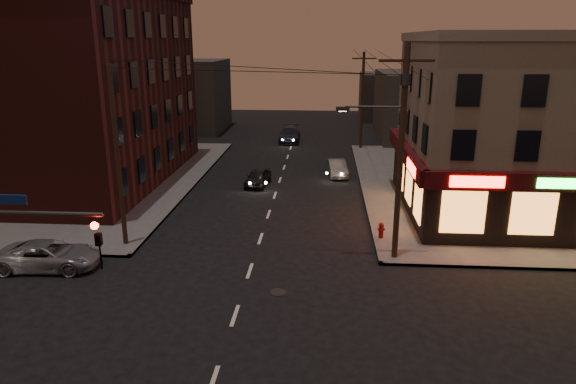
# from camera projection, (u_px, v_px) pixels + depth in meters

# --- Properties ---
(ground) EXTENTS (120.00, 120.00, 0.00)m
(ground) POSITION_uv_depth(u_px,v_px,m) (235.00, 316.00, 19.79)
(ground) COLOR black
(ground) RESTS_ON ground
(sidewalk_ne) EXTENTS (24.00, 28.00, 0.15)m
(sidewalk_ne) POSITION_uv_depth(u_px,v_px,m) (529.00, 187.00, 36.69)
(sidewalk_ne) COLOR #514F4C
(sidewalk_ne) RESTS_ON ground
(sidewalk_nw) EXTENTS (24.00, 28.00, 0.15)m
(sidewalk_nw) POSITION_uv_depth(u_px,v_px,m) (44.00, 178.00, 39.18)
(sidewalk_nw) COLOR #514F4C
(sidewalk_nw) RESTS_ON ground
(pizza_building) EXTENTS (15.85, 12.85, 10.50)m
(pizza_building) POSITION_uv_depth(u_px,v_px,m) (541.00, 126.00, 30.01)
(pizza_building) COLOR gray
(pizza_building) RESTS_ON sidewalk_ne
(brick_apartment) EXTENTS (12.00, 20.00, 13.00)m
(brick_apartment) POSITION_uv_depth(u_px,v_px,m) (79.00, 91.00, 37.06)
(brick_apartment) COLOR #471916
(brick_apartment) RESTS_ON sidewalk_nw
(bg_building_ne_a) EXTENTS (10.00, 12.00, 7.00)m
(bg_building_ne_a) POSITION_uv_depth(u_px,v_px,m) (427.00, 106.00, 54.15)
(bg_building_ne_a) COLOR #3F3D3A
(bg_building_ne_a) RESTS_ON ground
(bg_building_nw) EXTENTS (9.00, 10.00, 8.00)m
(bg_building_nw) POSITION_uv_depth(u_px,v_px,m) (185.00, 95.00, 59.70)
(bg_building_nw) COLOR #3F3D3A
(bg_building_nw) RESTS_ON ground
(bg_building_ne_b) EXTENTS (8.00, 8.00, 6.00)m
(bg_building_ne_b) POSITION_uv_depth(u_px,v_px,m) (391.00, 96.00, 67.82)
(bg_building_ne_b) COLOR #3F3D3A
(bg_building_ne_b) RESTS_ON ground
(utility_pole_main) EXTENTS (4.20, 0.44, 10.00)m
(utility_pole_main) POSITION_uv_depth(u_px,v_px,m) (399.00, 142.00, 23.23)
(utility_pole_main) COLOR #382619
(utility_pole_main) RESTS_ON sidewalk_ne
(utility_pole_far) EXTENTS (0.26, 0.26, 9.00)m
(utility_pole_far) POSITION_uv_depth(u_px,v_px,m) (362.00, 101.00, 48.59)
(utility_pole_far) COLOR #382619
(utility_pole_far) RESTS_ON sidewalk_ne
(utility_pole_west) EXTENTS (0.24, 0.24, 9.00)m
(utility_pole_west) POSITION_uv_depth(u_px,v_px,m) (118.00, 158.00, 25.15)
(utility_pole_west) COLOR #382619
(utility_pole_west) RESTS_ON sidewalk_nw
(suv_cross) EXTENTS (4.76, 2.42, 1.29)m
(suv_cross) POSITION_uv_depth(u_px,v_px,m) (49.00, 255.00, 23.73)
(suv_cross) COLOR gray
(suv_cross) RESTS_ON ground
(sedan_near) EXTENTS (1.86, 3.70, 1.21)m
(sedan_near) POSITION_uv_depth(u_px,v_px,m) (258.00, 177.00, 37.34)
(sedan_near) COLOR black
(sedan_near) RESTS_ON ground
(sedan_mid) EXTENTS (1.76, 3.87, 1.23)m
(sedan_mid) POSITION_uv_depth(u_px,v_px,m) (337.00, 168.00, 39.94)
(sedan_mid) COLOR slate
(sedan_mid) RESTS_ON ground
(sedan_far) EXTENTS (2.09, 5.10, 1.48)m
(sedan_far) POSITION_uv_depth(u_px,v_px,m) (290.00, 135.00, 53.36)
(sedan_far) COLOR black
(sedan_far) RESTS_ON ground
(fire_hydrant) EXTENTS (0.38, 0.38, 0.86)m
(fire_hydrant) POSITION_uv_depth(u_px,v_px,m) (381.00, 229.00, 27.05)
(fire_hydrant) COLOR maroon
(fire_hydrant) RESTS_ON sidewalk_ne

